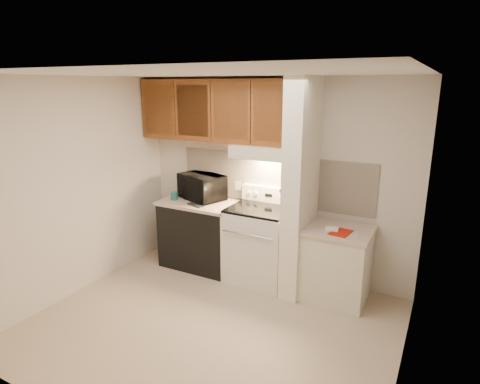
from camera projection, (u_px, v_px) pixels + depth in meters
The scene contains 50 objects.
floor at pixel (212, 325), 4.14m from camera, with size 3.60×3.60×0.00m, color tan.
ceiling at pixel (206, 73), 3.49m from camera, with size 3.60×3.60×0.00m, color white.
wall_back at pixel (272, 178), 5.10m from camera, with size 3.60×0.02×2.50m, color beige.
wall_left at pixel (77, 188), 4.63m from camera, with size 0.02×3.00×2.50m, color beige.
wall_right at pixel (413, 244), 3.00m from camera, with size 0.02×3.00×2.50m, color beige.
backsplash at pixel (272, 180), 5.09m from camera, with size 2.60×0.02×0.63m, color #FEE9D0.
range_body at pixel (260, 245), 5.01m from camera, with size 0.76×0.65×0.92m, color silver.
oven_window at pixel (248, 251), 4.73m from camera, with size 0.50×0.01×0.30m, color black.
oven_handle at pixel (247, 235), 4.64m from camera, with size 0.02×0.02×0.65m, color silver.
cooktop at pixel (260, 209), 4.88m from camera, with size 0.74×0.64×0.03m, color black.
range_backguard at pixel (270, 194), 5.10m from camera, with size 0.76×0.08×0.20m, color silver.
range_display at pixel (269, 195), 5.06m from camera, with size 0.10×0.01×0.04m, color black.
range_knob_left_outer at pixel (249, 193), 5.19m from camera, with size 0.05×0.05×0.02m, color silver.
range_knob_left_inner at pixel (256, 194), 5.14m from camera, with size 0.05×0.05×0.02m, color silver.
range_knob_right_inner at pixel (282, 197), 4.98m from camera, with size 0.05×0.05×0.02m, color silver.
range_knob_right_outer at pixel (289, 198), 4.93m from camera, with size 0.05×0.05×0.02m, color silver.
dishwasher_front at pixel (201, 235), 5.42m from camera, with size 1.00×0.63×0.87m, color black.
left_countertop at pixel (200, 203), 5.30m from camera, with size 1.04×0.67×0.04m, color #C4AA99.
spoon_rest at pixel (195, 205), 5.10m from camera, with size 0.25×0.08×0.02m, color black.
teal_jar at pixel (174, 196), 5.36m from camera, with size 0.10×0.10×0.11m, color #1E5F55.
outlet at pixel (238, 186), 5.33m from camera, with size 0.08×0.01×0.12m, color beige.
microwave at pixel (201, 187), 5.37m from camera, with size 0.61×0.41×0.34m, color black.
partition_pillar at pixel (301, 189), 4.57m from camera, with size 0.22×0.70×2.50m, color white.
pillar_trim at pixel (292, 184), 4.61m from camera, with size 0.01×0.70×0.04m, color brown.
knife_strip at pixel (290, 183), 4.56m from camera, with size 0.02×0.42×0.04m, color black.
knife_blade_a at pixel (283, 194), 4.47m from camera, with size 0.01×0.04×0.16m, color silver.
knife_handle_a at pixel (283, 182), 4.41m from camera, with size 0.02×0.02×0.10m, color black.
knife_blade_b at pixel (286, 194), 4.53m from camera, with size 0.01×0.04×0.18m, color silver.
knife_handle_b at pixel (286, 180), 4.49m from camera, with size 0.02×0.02×0.10m, color black.
knife_blade_c at pixel (288, 193), 4.59m from camera, with size 0.01×0.04×0.20m, color silver.
knife_handle_c at pixel (288, 179), 4.55m from camera, with size 0.02×0.02×0.10m, color black.
knife_blade_d at pixel (291, 190), 4.66m from camera, with size 0.01×0.04×0.16m, color silver.
knife_handle_d at pixel (291, 177), 4.63m from camera, with size 0.02×0.02×0.10m, color black.
knife_blade_e at pixel (293, 189), 4.74m from camera, with size 0.01×0.04×0.18m, color silver.
knife_handle_e at pixel (294, 176), 4.70m from camera, with size 0.02×0.02×0.10m, color black.
oven_mitt at pixel (295, 187), 4.78m from camera, with size 0.03×0.10×0.24m, color slate.
right_cab_base at pixel (336, 265), 4.58m from camera, with size 0.70×0.60×0.81m, color beige.
right_countertop at pixel (339, 230), 4.47m from camera, with size 0.74×0.64×0.04m, color #C4AA99.
red_folder at pixel (341, 232), 4.34m from camera, with size 0.20×0.27×0.01m, color #AA1807.
white_box at pixel (332, 229), 4.40m from camera, with size 0.14×0.09×0.04m, color white.
range_hood at pixel (265, 152), 4.81m from camera, with size 0.78×0.44×0.15m, color beige.
hood_lip at pixel (258, 158), 4.64m from camera, with size 0.78×0.04×0.06m, color beige.
upper_cabinets at pixel (218, 111), 5.04m from camera, with size 2.18×0.33×0.77m, color brown.
cab_door_a at pixel (158, 109), 5.28m from camera, with size 0.46×0.01×0.63m, color brown.
cab_gap_a at pixel (175, 110), 5.15m from camera, with size 0.01×0.01×0.73m, color black.
cab_door_b at pixel (192, 111), 5.03m from camera, with size 0.46×0.01×0.63m, color brown.
cab_gap_b at pixel (211, 111), 4.91m from camera, with size 0.01×0.01×0.73m, color black.
cab_door_c at pixel (230, 112), 4.78m from camera, with size 0.46×0.01×0.63m, color brown.
cab_gap_c at pixel (251, 113), 4.66m from camera, with size 0.01×0.01×0.73m, color black.
cab_door_d at pixel (272, 114), 4.54m from camera, with size 0.46×0.01×0.63m, color brown.
Camera 1 is at (1.97, -3.08, 2.41)m, focal length 30.00 mm.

